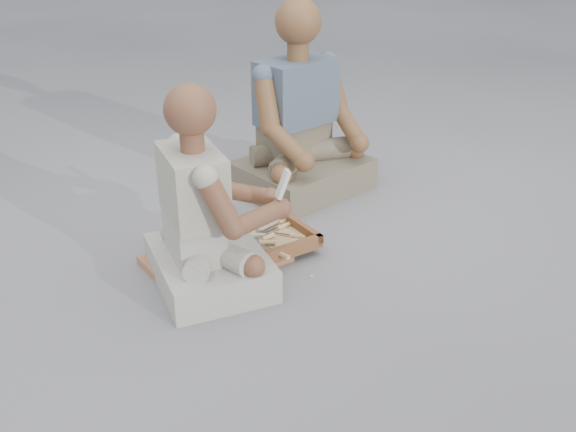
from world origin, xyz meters
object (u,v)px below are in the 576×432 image
tool_tray (257,240)px  companion (301,130)px  carved_panel (216,259)px  craftsman (206,220)px

tool_tray → companion: 0.80m
tool_tray → companion: bearing=47.1°
carved_panel → companion: companion is taller
tool_tray → craftsman: (-0.28, -0.14, 0.23)m
tool_tray → craftsman: size_ratio=0.61×
carved_panel → craftsman: bearing=-120.2°
carved_panel → companion: 0.96m
tool_tray → craftsman: 0.39m
tool_tray → carved_panel: bearing=-178.8°
carved_panel → tool_tray: size_ratio=1.13×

